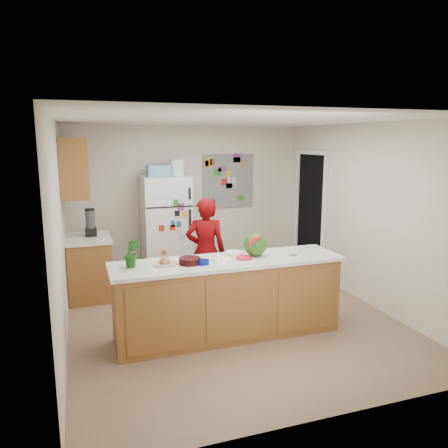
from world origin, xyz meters
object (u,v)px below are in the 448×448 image
object	(u,v)px
refrigerator	(166,228)
watermelon	(255,245)
person	(206,252)
cherry_bowl	(190,261)

from	to	relation	value
refrigerator	watermelon	xyz separation A→B (m)	(0.59, -2.36, 0.22)
person	watermelon	bearing A→B (deg)	121.38
refrigerator	person	xyz separation A→B (m)	(0.29, -1.33, -0.10)
watermelon	person	bearing A→B (deg)	106.44
cherry_bowl	watermelon	bearing A→B (deg)	2.66
refrigerator	cherry_bowl	size ratio (longest dim) A/B	7.05
person	watermelon	world-z (taller)	person
watermelon	cherry_bowl	size ratio (longest dim) A/B	1.14
refrigerator	person	bearing A→B (deg)	-77.83
person	watermelon	distance (m)	1.12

